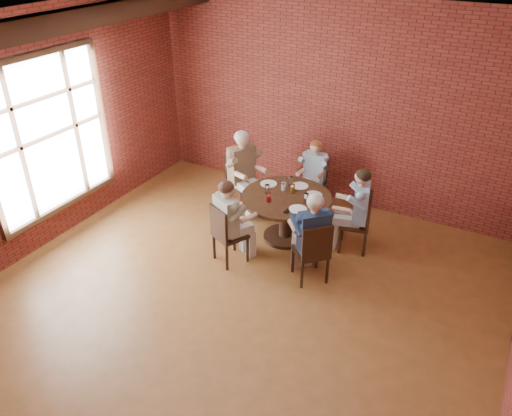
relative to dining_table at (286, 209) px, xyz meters
The scene contains 28 objects.
floor 1.98m from the dining_table, 87.89° to the right, with size 7.00×7.00×0.00m, color #99582F.
ceiling 3.45m from the dining_table, 87.89° to the right, with size 7.00×7.00×0.00m, color white.
wall_back 1.98m from the dining_table, 87.48° to the left, with size 7.00×7.00×0.00m, color maroon.
wall_left 3.89m from the dining_table, 149.07° to the right, with size 7.00×7.00×0.00m, color maroon.
ceiling_beam 4.10m from the dining_table, 141.32° to the right, with size 0.22×6.90×0.26m, color #321A10.
window 3.63m from the dining_table, 154.17° to the right, with size 0.10×2.16×2.36m.
dining_table is the anchor object (origin of this frame).
chair_a 1.13m from the dining_table, 13.58° to the left, with size 0.51×0.51×0.93m.
diner_a 1.05m from the dining_table, 13.58° to the left, with size 0.52×0.64×1.32m, color teal, non-canonical shape.
chair_b 1.16m from the dining_table, 90.80° to the left, with size 0.38×0.38×0.88m.
diner_b 1.09m from the dining_table, 90.80° to the left, with size 0.47×0.57×1.23m, color #91A8B9, non-canonical shape.
chair_c 1.23m from the dining_table, 154.29° to the left, with size 0.62×0.62×0.98m.
diner_c 1.15m from the dining_table, 154.29° to the left, with size 0.57×0.70×1.41m, color brown, non-canonical shape.
chair_d 1.09m from the dining_table, 116.40° to the right, with size 0.55×0.55×0.92m.
diner_d 1.02m from the dining_table, 116.40° to the right, with size 0.51×0.63×1.30m, color #B69C8F, non-canonical shape.
chair_e 1.12m from the dining_table, 45.47° to the right, with size 0.60×0.60×0.94m.
diner_e 1.05m from the dining_table, 45.47° to the right, with size 0.53×0.65×1.33m, color #172640, non-canonical shape.
plate_a 0.47m from the dining_table, 31.06° to the left, with size 0.26×0.26×0.01m, color white.
plate_b 0.45m from the dining_table, 83.21° to the left, with size 0.26×0.26×0.01m, color white.
plate_c 0.52m from the dining_table, 152.43° to the left, with size 0.26×0.26×0.01m, color white.
plate_d 0.48m from the dining_table, 42.06° to the right, with size 0.26×0.26×0.01m, color white.
glass_a 0.44m from the dining_table, ahead, with size 0.07×0.07×0.14m, color white.
glass_b 0.33m from the dining_table, 77.02° to the left, with size 0.07×0.07×0.14m, color white.
glass_c 0.47m from the dining_table, 106.07° to the left, with size 0.07×0.07×0.14m, color white.
glass_d 0.35m from the dining_table, 130.01° to the left, with size 0.07×0.07×0.14m, color white.
glass_e 0.42m from the dining_table, 169.95° to the right, with size 0.07×0.07×0.14m, color white.
glass_f 0.43m from the dining_table, 119.37° to the right, with size 0.07×0.07×0.14m, color white.
smartphone 0.50m from the dining_table, 62.23° to the right, with size 0.07×0.14×0.01m, color black.
Camera 1 is at (2.66, -4.08, 4.34)m, focal length 35.00 mm.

